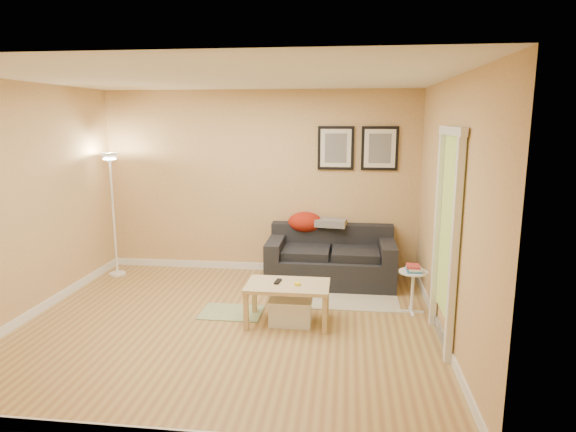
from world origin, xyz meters
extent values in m
plane|color=#B08D4B|center=(0.00, 0.00, 0.00)|extent=(4.50, 4.50, 0.00)
plane|color=white|center=(0.00, 0.00, 2.60)|extent=(4.50, 4.50, 0.00)
plane|color=#DDAD71|center=(0.00, 2.00, 1.30)|extent=(4.50, 0.00, 4.50)
plane|color=#DDAD71|center=(0.00, -2.00, 1.30)|extent=(4.50, 0.00, 4.50)
plane|color=#DDAD71|center=(-2.25, 0.00, 1.30)|extent=(0.00, 4.00, 4.00)
plane|color=#DDAD71|center=(2.25, 0.00, 1.30)|extent=(0.00, 4.00, 4.00)
cube|color=white|center=(0.00, 1.99, 0.05)|extent=(4.50, 0.02, 0.10)
cube|color=white|center=(-2.24, 0.00, 0.05)|extent=(0.02, 4.00, 0.10)
cube|color=white|center=(2.24, 0.00, 0.05)|extent=(0.02, 4.00, 0.10)
cube|color=beige|center=(1.28, 0.96, 0.01)|extent=(1.25, 0.85, 0.01)
cube|color=#668C4C|center=(-0.04, 0.32, 0.01)|extent=(0.70, 0.50, 0.01)
cube|color=black|center=(0.52, 0.16, 0.46)|extent=(0.07, 0.17, 0.02)
cylinder|color=yellow|center=(0.75, 0.08, 0.46)|extent=(0.07, 0.07, 0.03)
camera|label=1|loc=(1.25, -4.90, 2.20)|focal=30.67mm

